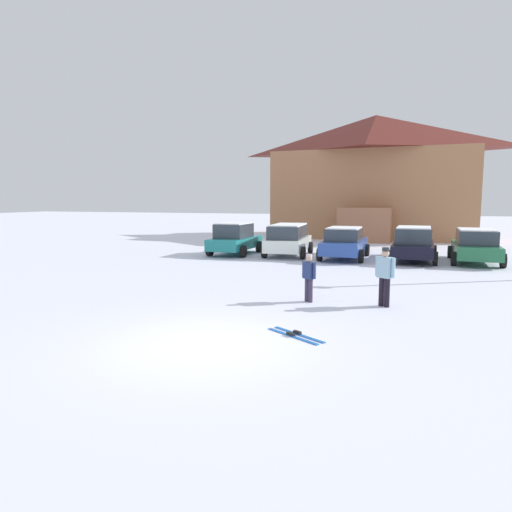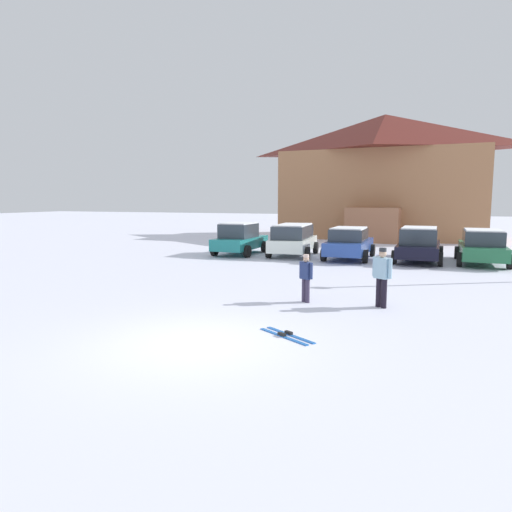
% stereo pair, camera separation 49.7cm
% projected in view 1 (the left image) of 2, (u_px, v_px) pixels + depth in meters
% --- Properties ---
extents(ground, '(160.00, 160.00, 0.00)m').
position_uv_depth(ground, '(205.00, 344.00, 9.49)').
color(ground, white).
extents(ski_lodge, '(15.64, 9.92, 9.41)m').
position_uv_depth(ski_lodge, '(374.00, 176.00, 35.61)').
color(ski_lodge, '#A56F48').
rests_on(ski_lodge, ground).
extents(parked_teal_hatchback, '(2.17, 4.06, 1.73)m').
position_uv_depth(parked_teal_hatchback, '(235.00, 239.00, 24.74)').
color(parked_teal_hatchback, '#1E7D7C').
rests_on(parked_teal_hatchback, ground).
extents(parked_white_suv, '(2.41, 4.38, 1.68)m').
position_uv_depth(parked_white_suv, '(288.00, 239.00, 24.18)').
color(parked_white_suv, white).
rests_on(parked_white_suv, ground).
extents(parked_blue_hatchback, '(2.22, 4.49, 1.59)m').
position_uv_depth(parked_blue_hatchback, '(344.00, 243.00, 22.98)').
color(parked_blue_hatchback, '#2A4A9D').
rests_on(parked_blue_hatchback, ground).
extents(parked_black_sedan, '(2.31, 4.83, 1.67)m').
position_uv_depth(parked_black_sedan, '(413.00, 244.00, 22.18)').
color(parked_black_sedan, black).
rests_on(parked_black_sedan, ground).
extents(parked_green_coupe, '(2.27, 4.63, 1.61)m').
position_uv_depth(parked_green_coupe, '(475.00, 246.00, 21.43)').
color(parked_green_coupe, '#246942').
rests_on(parked_green_coupe, ground).
extents(skier_teen_in_navy_coat, '(0.46, 0.35, 1.41)m').
position_uv_depth(skier_teen_in_navy_coat, '(309.00, 275.00, 13.26)').
color(skier_teen_in_navy_coat, '#3A314A').
rests_on(skier_teen_in_navy_coat, ground).
extents(skier_adult_in_blue_parka, '(0.55, 0.41, 1.67)m').
position_uv_depth(skier_adult_in_blue_parka, '(385.00, 273.00, 12.66)').
color(skier_adult_in_blue_parka, black).
rests_on(skier_adult_in_blue_parka, ground).
extents(pair_of_skis, '(1.45, 1.06, 0.08)m').
position_uv_depth(pair_of_skis, '(295.00, 335.00, 10.05)').
color(pair_of_skis, blue).
rests_on(pair_of_skis, ground).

